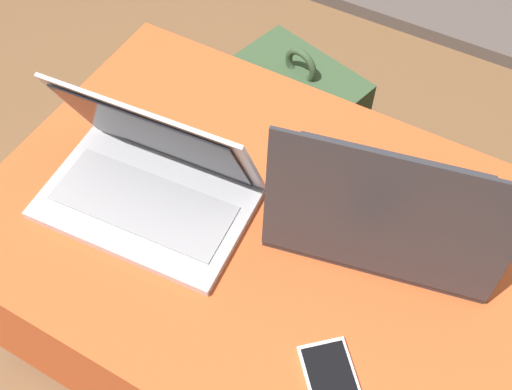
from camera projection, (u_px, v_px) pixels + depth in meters
name	position (u px, v px, depth m)	size (l,w,h in m)	color
ground_plane	(260.00, 330.00, 1.43)	(14.00, 14.00, 0.00)	brown
ottoman	(261.00, 284.00, 1.24)	(0.98, 0.68, 0.48)	maroon
laptop_near	(149.00, 181.00, 1.03)	(0.38, 0.25, 0.22)	#B7B7BC
laptop_far	(385.00, 212.00, 0.99)	(0.41, 0.33, 0.27)	#333338
backpack	(298.00, 131.00, 1.54)	(0.34, 0.29, 0.47)	#385133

